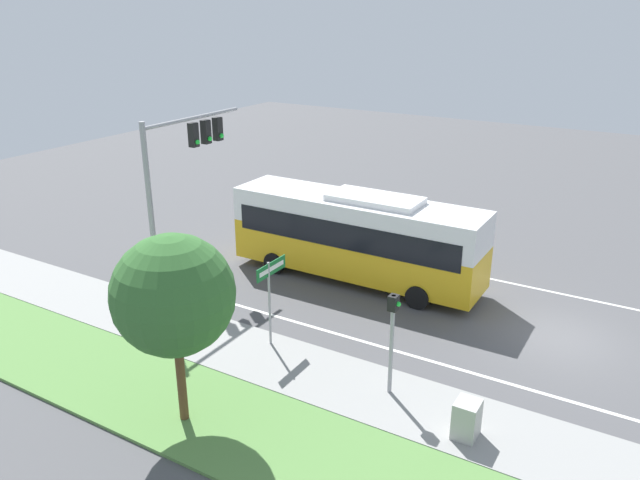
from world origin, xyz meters
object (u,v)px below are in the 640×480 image
Objects in this scene: street_sign at (270,286)px; utility_cabinet at (467,419)px; signal_gantry at (181,166)px; bus at (356,233)px; pedestrian_signal at (392,329)px.

street_sign is 7.29m from utility_cabinet.
signal_gantry is at bearing 74.57° from utility_cabinet.
bus is 3.44× the size of street_sign.
utility_cabinet is at bearing -101.19° from street_sign.
bus is 10.44m from utility_cabinet.
utility_cabinet is at bearing -105.43° from signal_gantry.
street_sign is at bearing 82.53° from pedestrian_signal.
signal_gantry reaches higher than street_sign.
bus is 7.26m from signal_gantry.
signal_gantry reaches higher than utility_cabinet.
street_sign reaches higher than utility_cabinet.
bus is at bearing 34.50° from pedestrian_signal.
utility_cabinet is (-0.79, -2.50, -1.52)m from pedestrian_signal.
signal_gantry is at bearing 128.37° from bus.
utility_cabinet is (-7.51, -7.11, -1.37)m from bus.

